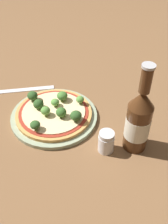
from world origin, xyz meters
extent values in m
plane|color=brown|center=(0.00, 0.00, 0.00)|extent=(3.00, 3.00, 0.00)
cylinder|color=#93A384|center=(0.01, -0.01, 0.01)|extent=(0.25, 0.25, 0.01)
cylinder|color=tan|center=(0.01, -0.01, 0.02)|extent=(0.22, 0.22, 0.01)
cylinder|color=maroon|center=(0.01, -0.01, 0.02)|extent=(0.20, 0.20, 0.00)
cylinder|color=beige|center=(0.01, -0.01, 0.02)|extent=(0.18, 0.18, 0.00)
cylinder|color=#6B8E51|center=(-0.02, -0.05, 0.03)|extent=(0.01, 0.01, 0.01)
ellipsoid|color=#2D5123|center=(-0.02, -0.05, 0.04)|extent=(0.03, 0.03, 0.03)
cylinder|color=#6B8E51|center=(0.06, -0.08, 0.03)|extent=(0.01, 0.01, 0.01)
ellipsoid|color=#2D5123|center=(0.06, -0.08, 0.04)|extent=(0.03, 0.03, 0.02)
cylinder|color=#6B8E51|center=(0.07, 0.03, 0.03)|extent=(0.01, 0.01, 0.01)
ellipsoid|color=#2D5123|center=(0.07, 0.03, 0.04)|extent=(0.03, 0.03, 0.03)
cylinder|color=#6B8E51|center=(-0.01, 0.00, 0.03)|extent=(0.01, 0.01, 0.01)
ellipsoid|color=#568E3D|center=(-0.01, 0.00, 0.04)|extent=(0.02, 0.02, 0.02)
cylinder|color=#6B8E51|center=(-0.03, 0.03, 0.03)|extent=(0.01, 0.01, 0.01)
ellipsoid|color=#477A33|center=(-0.03, 0.03, 0.04)|extent=(0.03, 0.03, 0.03)
cylinder|color=#6B8E51|center=(0.04, 0.00, 0.03)|extent=(0.01, 0.01, 0.01)
ellipsoid|color=#386628|center=(0.04, 0.00, 0.04)|extent=(0.03, 0.03, 0.03)
cylinder|color=#6B8E51|center=(-0.07, -0.05, 0.03)|extent=(0.01, 0.01, 0.01)
ellipsoid|color=#2D5123|center=(-0.07, -0.05, 0.04)|extent=(0.03, 0.03, 0.03)
cylinder|color=#6B8E51|center=(0.01, -0.04, 0.03)|extent=(0.01, 0.01, 0.01)
ellipsoid|color=#568E3D|center=(0.01, -0.04, 0.04)|extent=(0.03, 0.03, 0.02)
cylinder|color=#6B8E51|center=(0.01, 0.07, 0.03)|extent=(0.01, 0.01, 0.01)
ellipsoid|color=#568E3D|center=(0.01, 0.07, 0.04)|extent=(0.02, 0.02, 0.02)
cylinder|color=#472814|center=(0.20, 0.14, 0.07)|extent=(0.06, 0.06, 0.14)
cylinder|color=beige|center=(0.20, 0.14, 0.07)|extent=(0.06, 0.06, 0.06)
cone|color=#472814|center=(0.20, 0.14, 0.16)|extent=(0.06, 0.06, 0.04)
cylinder|color=#472814|center=(0.20, 0.14, 0.21)|extent=(0.03, 0.03, 0.06)
cylinder|color=#B2B2B7|center=(0.20, 0.14, 0.24)|extent=(0.03, 0.03, 0.01)
cylinder|color=silver|center=(0.18, 0.07, 0.02)|extent=(0.04, 0.04, 0.05)
cylinder|color=silver|center=(0.18, 0.07, 0.06)|extent=(0.04, 0.04, 0.01)
cube|color=silver|center=(-0.16, -0.05, 0.00)|extent=(0.07, 0.18, 0.00)
camera|label=1|loc=(0.56, -0.17, 0.53)|focal=42.00mm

